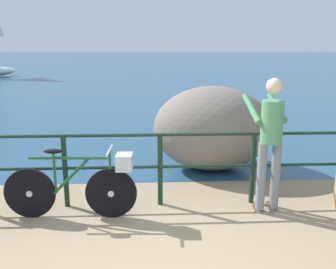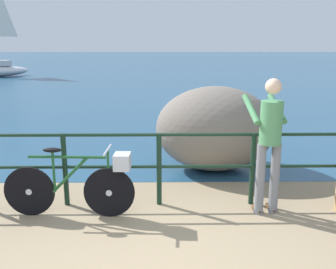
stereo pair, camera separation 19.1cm
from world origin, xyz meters
The scene contains 6 objects.
ground_plane centered at (0.00, 20.00, -0.05)m, with size 120.00×120.00×0.10m, color #937F60.
sea_surface centered at (0.00, 47.76, 0.00)m, with size 120.00×90.00×0.01m, color navy.
promenade_railing centered at (0.00, 1.91, 0.63)m, with size 7.79×0.07×1.02m.
bicycle centered at (-1.01, 1.56, 0.46)m, with size 1.70×0.48×0.92m.
person_at_railing centered at (1.41, 1.63, 0.99)m, with size 0.51×0.66×1.78m.
breakwater_boulder_main centered at (0.97, 3.45, 0.74)m, with size 2.08×1.70×1.48m.
Camera 1 is at (-0.13, -3.01, 2.20)m, focal length 40.45 mm.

